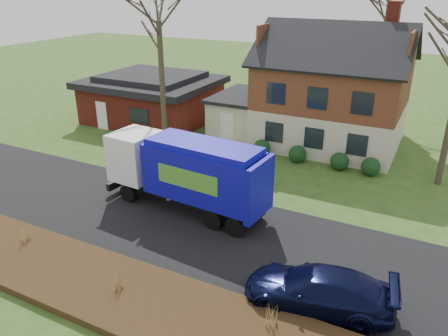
% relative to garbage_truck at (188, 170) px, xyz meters
% --- Properties ---
extents(ground, '(120.00, 120.00, 0.00)m').
position_rel_garbage_truck_xyz_m(ground, '(1.59, -1.41, -2.10)').
color(ground, '#2A4E1A').
rests_on(ground, ground).
extents(road, '(80.00, 7.00, 0.02)m').
position_rel_garbage_truck_xyz_m(road, '(1.59, -1.41, -2.09)').
color(road, black).
rests_on(road, ground).
extents(mulch_verge, '(80.00, 3.50, 0.30)m').
position_rel_garbage_truck_xyz_m(mulch_verge, '(1.59, -6.71, -1.95)').
color(mulch_verge, black).
rests_on(mulch_verge, ground).
extents(main_house, '(12.95, 8.95, 9.26)m').
position_rel_garbage_truck_xyz_m(main_house, '(3.08, 12.50, 1.93)').
color(main_house, beige).
rests_on(main_house, ground).
extents(ranch_house, '(9.80, 8.20, 3.70)m').
position_rel_garbage_truck_xyz_m(ranch_house, '(-10.41, 11.59, -0.28)').
color(ranch_house, maroon).
rests_on(ranch_house, ground).
extents(garbage_truck, '(8.64, 2.93, 3.64)m').
position_rel_garbage_truck_xyz_m(garbage_truck, '(0.00, 0.00, 0.00)').
color(garbage_truck, black).
rests_on(garbage_truck, ground).
extents(silver_sedan, '(5.27, 2.98, 1.64)m').
position_rel_garbage_truck_xyz_m(silver_sedan, '(-1.28, 3.51, -1.27)').
color(silver_sedan, '#A9ADB1').
rests_on(silver_sedan, ground).
extents(navy_wagon, '(5.34, 2.84, 1.47)m').
position_rel_garbage_truck_xyz_m(navy_wagon, '(7.60, -4.03, -1.36)').
color(navy_wagon, black).
rests_on(navy_wagon, ground).
extents(grass_clump_west, '(0.34, 0.28, 0.90)m').
position_rel_garbage_truck_xyz_m(grass_clump_west, '(-4.48, -6.00, -1.35)').
color(grass_clump_west, tan).
rests_on(grass_clump_west, mulch_verge).
extents(grass_clump_mid, '(0.31, 0.26, 0.88)m').
position_rel_garbage_truck_xyz_m(grass_clump_mid, '(1.08, -6.64, -1.36)').
color(grass_clump_mid, '#A28547').
rests_on(grass_clump_mid, mulch_verge).
extents(grass_clump_east, '(0.33, 0.28, 0.84)m').
position_rel_garbage_truck_xyz_m(grass_clump_east, '(6.63, -5.86, -1.38)').
color(grass_clump_east, '#A48548').
rests_on(grass_clump_east, mulch_verge).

